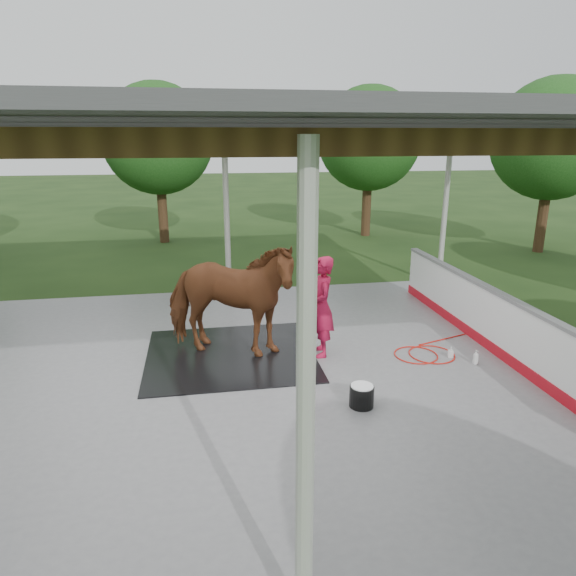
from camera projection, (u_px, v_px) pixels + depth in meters
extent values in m
plane|color=#1E3814|center=(247.00, 377.00, 8.63)|extent=(100.00, 100.00, 0.00)
cube|color=slate|center=(247.00, 375.00, 8.62)|extent=(12.00, 10.00, 0.05)
cylinder|color=beige|center=(305.00, 417.00, 3.63)|extent=(0.14, 0.14, 3.85)
cylinder|color=beige|center=(227.00, 218.00, 12.51)|extent=(0.14, 0.14, 3.85)
cylinder|color=beige|center=(445.00, 212.00, 13.45)|extent=(0.14, 0.14, 3.85)
cube|color=brown|center=(302.00, 142.00, 3.29)|extent=(12.00, 0.10, 0.18)
cube|color=brown|center=(270.00, 140.00, 4.70)|extent=(12.00, 0.10, 0.18)
cube|color=brown|center=(252.00, 139.00, 6.12)|extent=(12.00, 0.10, 0.18)
cube|color=brown|center=(241.00, 139.00, 7.54)|extent=(12.00, 0.10, 0.18)
cube|color=brown|center=(234.00, 138.00, 8.95)|extent=(12.00, 0.10, 0.18)
cube|color=brown|center=(229.00, 138.00, 10.37)|extent=(12.00, 0.10, 0.18)
cube|color=brown|center=(225.00, 138.00, 11.79)|extent=(12.00, 0.10, 0.18)
cube|color=#38383A|center=(241.00, 125.00, 7.48)|extent=(12.60, 10.60, 0.10)
cube|color=red|center=(498.00, 350.00, 9.35)|extent=(0.14, 8.00, 0.20)
cube|color=white|center=(502.00, 324.00, 9.21)|extent=(0.12, 8.00, 1.00)
cube|color=slate|center=(505.00, 296.00, 9.06)|extent=(0.16, 8.00, 0.06)
cylinder|color=#382314|center=(163.00, 213.00, 19.32)|extent=(0.36, 0.36, 2.20)
sphere|color=#194714|center=(158.00, 139.00, 18.55)|extent=(4.00, 4.00, 4.00)
cylinder|color=#382314|center=(366.00, 208.00, 20.64)|extent=(0.36, 0.36, 2.20)
sphere|color=#194714|center=(369.00, 139.00, 19.88)|extent=(4.00, 4.00, 4.00)
cylinder|color=#382314|center=(542.00, 220.00, 17.69)|extent=(0.36, 0.36, 2.20)
sphere|color=#194714|center=(553.00, 139.00, 16.92)|extent=(4.00, 4.00, 4.00)
cube|color=black|center=(231.00, 355.00, 9.36)|extent=(3.00, 2.82, 0.02)
imported|color=brown|center=(229.00, 299.00, 9.06)|extent=(2.74, 1.98, 2.11)
imported|color=#AC1238|center=(322.00, 307.00, 9.16)|extent=(0.47, 0.69, 1.83)
cylinder|color=black|center=(362.00, 396.00, 7.55)|extent=(0.36, 0.36, 0.32)
cylinder|color=white|center=(362.00, 386.00, 7.51)|extent=(0.33, 0.33, 0.03)
imported|color=silver|center=(476.00, 357.00, 8.96)|extent=(0.13, 0.13, 0.26)
imported|color=#338CD8|center=(451.00, 352.00, 9.24)|extent=(0.11, 0.12, 0.20)
torus|color=red|center=(416.00, 355.00, 9.34)|extent=(0.79, 0.79, 0.02)
torus|color=red|center=(432.00, 354.00, 9.37)|extent=(0.83, 0.83, 0.02)
cylinder|color=red|center=(443.00, 339.00, 10.06)|extent=(1.16, 0.40, 0.02)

